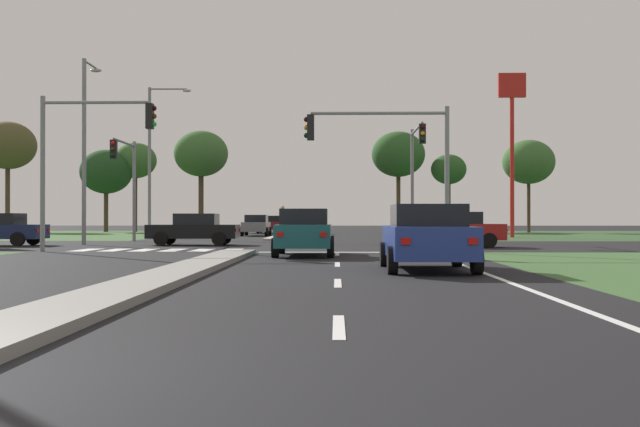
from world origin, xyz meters
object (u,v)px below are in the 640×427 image
(traffic_signal_near_left, at_px, (83,145))
(treeline_fifth, at_px, (398,155))
(car_blue_fifth, at_px, (427,237))
(traffic_signal_near_right, at_px, (393,150))
(car_teal_near, at_px, (305,232))
(traffic_signal_far_left, at_px, (127,171))
(traffic_signal_far_right, at_px, (416,161))
(pedestrian_at_median, at_px, (283,217))
(car_black_second, at_px, (194,229))
(car_red_third, at_px, (455,229))
(treeline_near, at_px, (8,146))
(car_maroon_fourth, at_px, (271,224))
(treeline_second, at_px, (106,172))
(street_lamp_third, at_px, (153,154))
(treeline_sixth, at_px, (449,170))
(treeline_third, at_px, (135,161))
(treeline_fourth, at_px, (201,154))
(car_grey_sixth, at_px, (256,225))
(fastfood_pole_sign, at_px, (512,117))
(street_lamp_second, at_px, (85,141))

(traffic_signal_near_left, xyz_separation_m, treeline_fifth, (15.39, 44.10, 3.26))
(car_blue_fifth, distance_m, traffic_signal_near_right, 10.62)
(car_teal_near, height_order, traffic_signal_far_left, traffic_signal_far_left)
(traffic_signal_far_right, height_order, pedestrian_at_median, traffic_signal_far_right)
(car_black_second, relative_size, car_red_third, 0.99)
(traffic_signal_far_left, height_order, treeline_near, treeline_near)
(car_maroon_fourth, bearing_deg, treeline_second, -18.80)
(car_maroon_fourth, relative_size, street_lamp_third, 0.45)
(traffic_signal_far_left, xyz_separation_m, treeline_sixth, (21.66, 32.44, 2.07))
(traffic_signal_near_left, bearing_deg, traffic_signal_far_right, 39.70)
(car_blue_fifth, height_order, treeline_sixth, treeline_sixth)
(car_teal_near, bearing_deg, traffic_signal_near_left, 161.07)
(car_teal_near, distance_m, traffic_signal_far_left, 17.92)
(car_teal_near, distance_m, treeline_third, 50.36)
(traffic_signal_far_left, xyz_separation_m, treeline_fourth, (-1.47, 30.82, 3.46))
(street_lamp_third, bearing_deg, pedestrian_at_median, -11.02)
(traffic_signal_far_left, relative_size, street_lamp_third, 0.57)
(traffic_signal_near_right, height_order, treeline_near, treeline_near)
(car_grey_sixth, relative_size, pedestrian_at_median, 2.17)
(fastfood_pole_sign, height_order, treeline_near, fastfood_pole_sign)
(pedestrian_at_median, relative_size, treeline_sixth, 0.26)
(street_lamp_second, relative_size, fastfood_pole_sign, 0.81)
(traffic_signal_near_right, xyz_separation_m, treeline_fifth, (3.75, 44.10, 3.47))
(traffic_signal_near_right, bearing_deg, treeline_sixth, 79.11)
(treeline_third, bearing_deg, traffic_signal_near_right, -64.28)
(traffic_signal_near_left, relative_size, street_lamp_third, 0.61)
(car_teal_near, xyz_separation_m, treeline_fifth, (6.92, 47.00, 6.47))
(car_black_second, bearing_deg, traffic_signal_far_right, -69.31)
(traffic_signal_near_left, relative_size, pedestrian_at_median, 3.07)
(car_teal_near, relative_size, car_grey_sixth, 1.11)
(traffic_signal_near_left, bearing_deg, treeline_sixth, 65.47)
(car_grey_sixth, height_order, treeline_fourth, treeline_fourth)
(car_red_third, xyz_separation_m, street_lamp_second, (-17.11, 2.70, 4.16))
(treeline_near, distance_m, treeline_third, 12.40)
(car_maroon_fourth, distance_m, pedestrian_at_median, 18.60)
(car_black_second, xyz_separation_m, treeline_near, (-24.63, 36.77, 7.41))
(pedestrian_at_median, bearing_deg, street_lamp_third, 20.96)
(car_teal_near, xyz_separation_m, street_lamp_third, (-10.64, 23.15, 4.60))
(car_blue_fifth, height_order, treeline_second, treeline_second)
(car_teal_near, distance_m, treeline_second, 49.90)
(car_red_third, relative_size, fastfood_pole_sign, 0.39)
(fastfood_pole_sign, relative_size, treeline_near, 1.03)
(treeline_fourth, bearing_deg, car_black_second, -80.54)
(car_grey_sixth, bearing_deg, traffic_signal_far_right, 123.04)
(pedestrian_at_median, distance_m, treeline_near, 38.43)
(car_black_second, height_order, street_lamp_third, street_lamp_third)
(fastfood_pole_sign, relative_size, treeline_second, 1.42)
(car_grey_sixth, height_order, fastfood_pole_sign, fastfood_pole_sign)
(street_lamp_second, height_order, treeline_fourth, treeline_fourth)
(street_lamp_third, xyz_separation_m, fastfood_pole_sign, (23.32, 2.14, 2.56))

